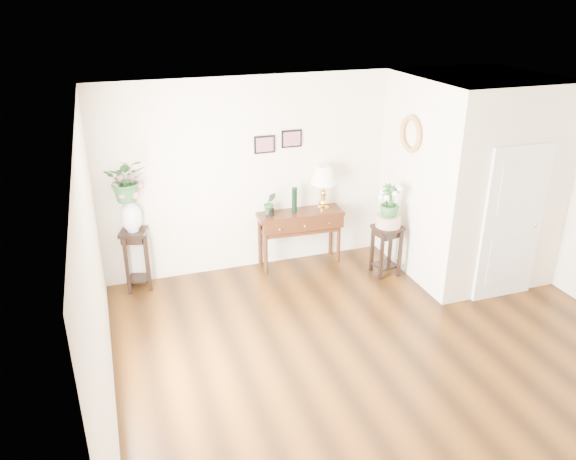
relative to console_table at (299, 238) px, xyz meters
name	(u,v)px	position (x,y,z in m)	size (l,w,h in m)	color
floor	(390,357)	(0.18, -2.57, -0.42)	(6.00, 5.50, 0.02)	#4C290C
ceiling	(411,111)	(0.18, -2.57, 2.38)	(6.00, 5.50, 0.02)	white
wall_back	(307,170)	(0.18, 0.18, 0.98)	(6.00, 0.02, 2.80)	silver
wall_left	(98,292)	(-2.82, -2.57, 0.98)	(0.02, 5.50, 2.80)	silver
partition	(469,176)	(2.28, -0.79, 0.98)	(1.80, 1.95, 2.80)	silver
door	(512,224)	(2.28, -1.79, 0.63)	(0.90, 0.05, 2.10)	silver
art_print_left	(265,144)	(-0.47, 0.16, 1.43)	(0.30, 0.02, 0.25)	black
art_print_right	(292,139)	(-0.07, 0.16, 1.48)	(0.30, 0.02, 0.25)	black
wall_ornament	(410,134)	(1.34, -0.67, 1.63)	(0.51, 0.51, 0.07)	#B88837
console_table	(299,238)	(0.00, 0.00, 0.00)	(1.27, 0.42, 0.84)	#3B180D
table_lamp	(324,186)	(0.37, 0.00, 0.77)	(0.38, 0.38, 0.66)	#E2B958
green_vase	(294,201)	(-0.08, 0.00, 0.59)	(0.08, 0.08, 0.38)	black
potted_plant	(270,204)	(-0.46, 0.00, 0.59)	(0.18, 0.15, 0.34)	#275728
plant_stand_a	(136,260)	(-2.38, 0.00, 0.01)	(0.34, 0.34, 0.87)	black
porcelain_vase	(131,215)	(-2.38, 0.00, 0.67)	(0.28, 0.28, 0.48)	silver
lily_arrangement	(127,181)	(-2.38, 0.00, 1.14)	(0.53, 0.46, 0.59)	#275728
plant_stand_b	(386,250)	(1.08, -0.71, -0.05)	(0.35, 0.35, 0.75)	black
ceramic_bowl	(388,221)	(1.08, -0.71, 0.41)	(0.36, 0.36, 0.16)	#D0AC88
narcissus	(390,202)	(1.08, -0.71, 0.70)	(0.28, 0.28, 0.49)	#275728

